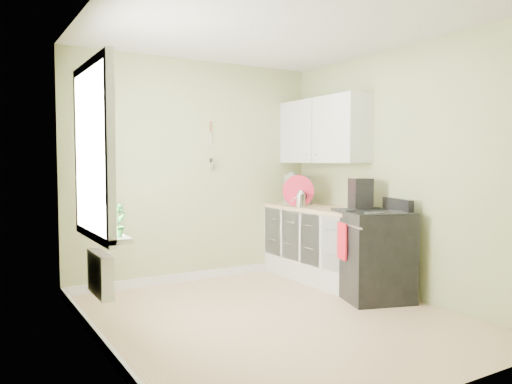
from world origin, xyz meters
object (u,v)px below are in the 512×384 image
stove (373,254)px  kettle (300,199)px  stand_mixer (297,191)px  coffee_maker (360,196)px

stove → kettle: bearing=102.8°
stand_mixer → coffee_maker: bearing=-87.2°
stand_mixer → kettle: stand_mixer is taller
kettle → coffee_maker: bearing=-70.2°
coffee_maker → stove: bearing=-99.8°
stove → stand_mixer: 1.50m
kettle → stand_mixer: bearing=59.5°
stove → coffee_maker: bearing=80.2°
stove → coffee_maker: 0.66m
coffee_maker → stand_mixer: bearing=92.8°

